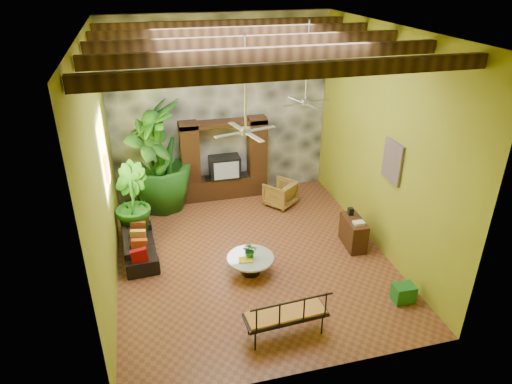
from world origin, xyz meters
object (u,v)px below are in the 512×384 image
object	(u,v)px
entertainment_center	(225,165)
green_bin	(403,293)
tall_plant_b	(131,202)
tall_plant_c	(159,156)
ceiling_fan_front	(246,121)
wicker_armchair	(280,193)
tall_plant_a	(152,169)
iron_bench	(287,314)
ceiling_fan_back	(306,93)
side_console	(353,233)
coffee_table	(251,263)
sofa	(140,245)

from	to	relation	value
entertainment_center	green_bin	size ratio (longest dim) A/B	5.73
tall_plant_b	tall_plant_c	world-z (taller)	tall_plant_c
entertainment_center	tall_plant_c	size ratio (longest dim) A/B	0.79
entertainment_center	tall_plant_b	world-z (taller)	entertainment_center
ceiling_fan_front	wicker_armchair	size ratio (longest dim) A/B	2.43
wicker_armchair	green_bin	xyz separation A→B (m)	(1.19, -4.51, -0.17)
tall_plant_a	tall_plant_b	xyz separation A→B (m)	(-0.58, -1.16, -0.32)
iron_bench	green_bin	bearing A→B (deg)	4.78
ceiling_fan_back	tall_plant_c	distance (m)	4.26
ceiling_fan_front	side_console	distance (m)	4.04
entertainment_center	tall_plant_a	xyz separation A→B (m)	(-2.01, -0.43, 0.30)
tall_plant_a	tall_plant_c	bearing A→B (deg)	47.45
wicker_armchair	green_bin	bearing A→B (deg)	66.53
green_bin	tall_plant_a	bearing A→B (deg)	132.52
tall_plant_b	tall_plant_a	bearing A→B (deg)	63.29
ceiling_fan_back	side_console	bearing A→B (deg)	-58.58
tall_plant_a	iron_bench	bearing A→B (deg)	-69.58
ceiling_fan_back	tall_plant_a	bearing A→B (deg)	157.34
ceiling_fan_back	iron_bench	xyz separation A→B (m)	(-1.61, -3.86, -2.86)
coffee_table	green_bin	xyz separation A→B (m)	(2.74, -1.67, -0.07)
tall_plant_c	coffee_table	distance (m)	4.10
ceiling_fan_front	side_console	xyz separation A→B (m)	(2.65, 0.21, -3.05)
ceiling_fan_back	wicker_armchair	size ratio (longest dim) A/B	2.43
ceiling_fan_back	sofa	size ratio (longest dim) A/B	1.02
iron_bench	side_console	size ratio (longest dim) A/B	1.73
tall_plant_c	side_console	bearing A→B (deg)	-36.41
ceiling_fan_back	iron_bench	distance (m)	5.07
ceiling_fan_back	tall_plant_c	xyz separation A→B (m)	(-3.39, 1.74, -1.89)
ceiling_fan_front	green_bin	world-z (taller)	ceiling_fan_front
tall_plant_a	iron_bench	size ratio (longest dim) A/B	1.66
side_console	wicker_armchair	bearing A→B (deg)	117.89
ceiling_fan_front	tall_plant_b	xyz separation A→B (m)	(-2.39, 1.95, -2.46)
entertainment_center	coffee_table	xyz separation A→B (m)	(-0.18, -3.76, -0.71)
ceiling_fan_front	wicker_armchair	distance (m)	4.33
tall_plant_a	side_console	distance (m)	5.39
tall_plant_a	sofa	bearing A→B (deg)	-103.40
ceiling_fan_back	sofa	xyz separation A→B (m)	(-4.10, -0.54, -3.14)
coffee_table	iron_bench	size ratio (longest dim) A/B	0.67
tall_plant_c	sofa	bearing A→B (deg)	-107.12
iron_bench	green_bin	distance (m)	2.63
ceiling_fan_back	sofa	distance (m)	5.19
wicker_armchair	ceiling_fan_back	bearing A→B (deg)	63.79
wicker_armchair	coffee_table	bearing A→B (deg)	23.06
coffee_table	green_bin	size ratio (longest dim) A/B	2.43
ceiling_fan_front	green_bin	bearing A→B (deg)	-34.26
tall_plant_c	iron_bench	world-z (taller)	tall_plant_c
ceiling_fan_back	ceiling_fan_front	bearing A→B (deg)	-138.37
side_console	tall_plant_b	bearing A→B (deg)	165.04
coffee_table	ceiling_fan_front	bearing A→B (deg)	96.12
tall_plant_c	iron_bench	size ratio (longest dim) A/B	1.97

